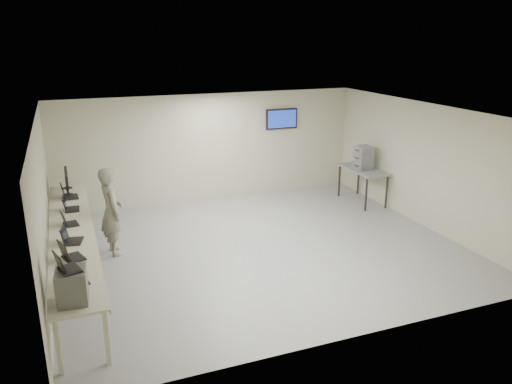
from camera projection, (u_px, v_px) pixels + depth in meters
name	position (u px, v px, depth m)	size (l,w,h in m)	color
room	(260.00, 181.00, 10.01)	(8.01, 7.01, 2.81)	#A1A1A1
workbench	(73.00, 234.00, 8.89)	(0.76, 6.00, 0.90)	beige
equipment_box	(72.00, 286.00, 6.44)	(0.38, 0.43, 0.45)	slate
laptop_on_box	(65.00, 266.00, 6.33)	(0.35, 0.38, 0.25)	black
laptop_0	(74.00, 279.00, 6.97)	(0.34, 0.37, 0.25)	black
laptop_1	(69.00, 255.00, 7.71)	(0.42, 0.45, 0.29)	black
laptop_2	(70.00, 238.00, 8.33)	(0.37, 0.42, 0.29)	black
laptop_3	(68.00, 221.00, 9.11)	(0.32, 0.37, 0.26)	black
laptop_4	(69.00, 207.00, 9.87)	(0.32, 0.38, 0.29)	black
laptop_5	(68.00, 194.00, 10.61)	(0.35, 0.41, 0.31)	black
monitor_near	(67.00, 182.00, 10.76)	(0.21, 0.47, 0.46)	black
monitor_far	(66.00, 176.00, 11.22)	(0.21, 0.47, 0.46)	black
soldier	(111.00, 211.00, 9.85)	(0.65, 0.43, 1.78)	slate
side_table	(363.00, 171.00, 12.95)	(0.70, 1.51, 0.91)	gray
storage_bins	(363.00, 158.00, 12.83)	(0.38, 0.42, 0.60)	gray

